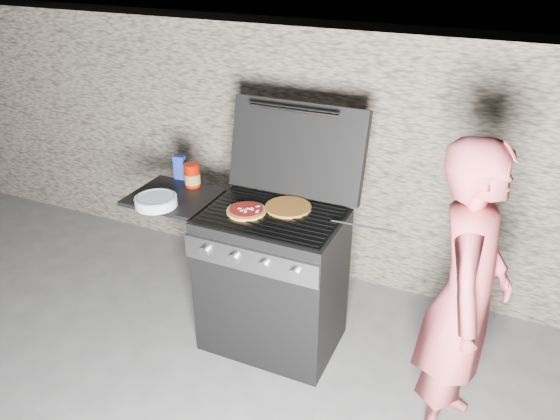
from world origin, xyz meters
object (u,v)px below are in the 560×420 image
at_px(gas_grill, 236,271).
at_px(pizza_topped, 246,210).
at_px(sauce_jar, 192,175).
at_px(person, 465,299).

distance_m(gas_grill, pizza_topped, 0.48).
bearing_deg(sauce_jar, gas_grill, -22.99).
relative_size(gas_grill, person, 0.83).
height_order(pizza_topped, sauce_jar, sauce_jar).
xyz_separation_m(sauce_jar, person, (1.73, -0.38, -0.17)).
relative_size(gas_grill, pizza_topped, 5.90).
distance_m(pizza_topped, sauce_jar, 0.52).
distance_m(sauce_jar, person, 1.78).
distance_m(gas_grill, sauce_jar, 0.66).
distance_m(gas_grill, person, 1.41).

